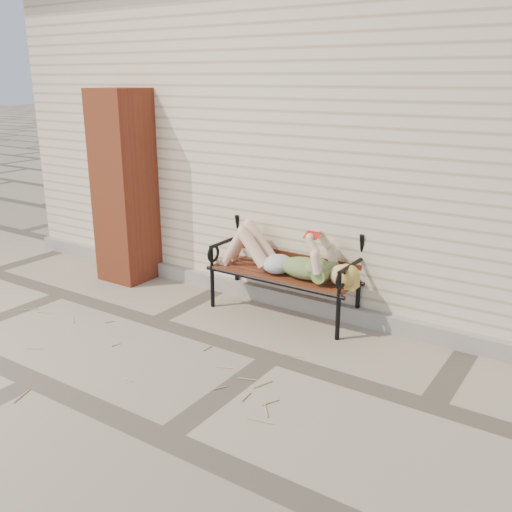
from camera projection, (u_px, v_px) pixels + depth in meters
The scene contains 7 objects.
ground at pixel (272, 358), 4.46m from camera, with size 80.00×80.00×0.00m, color gray.
house_wall at pixel (414, 133), 6.40m from camera, with size 8.00×4.00×3.00m, color beige.
foundation_strip at pixel (328, 309), 5.21m from camera, with size 8.00×0.10×0.15m, color gray.
brick_pillar at pixel (125, 187), 5.97m from camera, with size 0.50×0.50×2.00m, color #A94626.
garden_bench at pixel (288, 256), 5.19m from camera, with size 1.49×0.59×0.96m.
reading_woman at pixel (283, 256), 5.08m from camera, with size 1.40×0.32×0.44m.
straw_scatter at pixel (121, 349), 4.60m from camera, with size 2.96×1.42×0.01m.
Camera 1 is at (2.11, -3.42, 2.10)m, focal length 40.00 mm.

